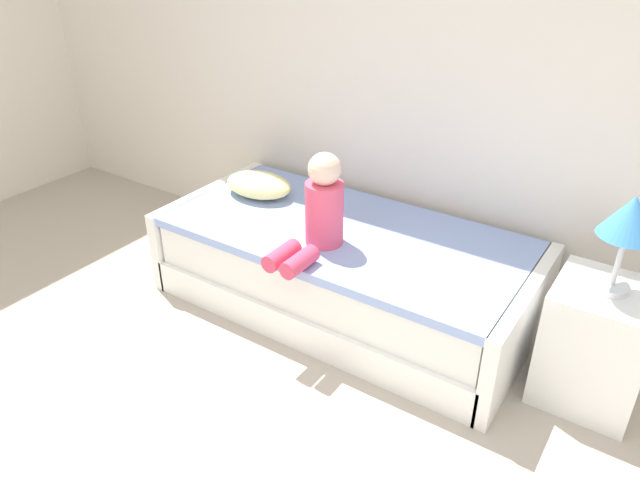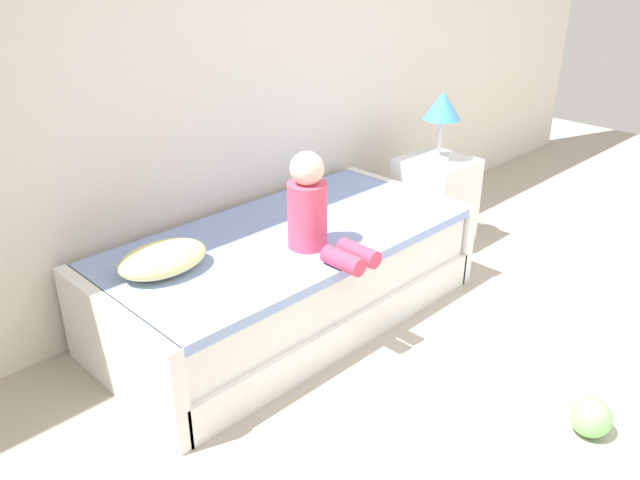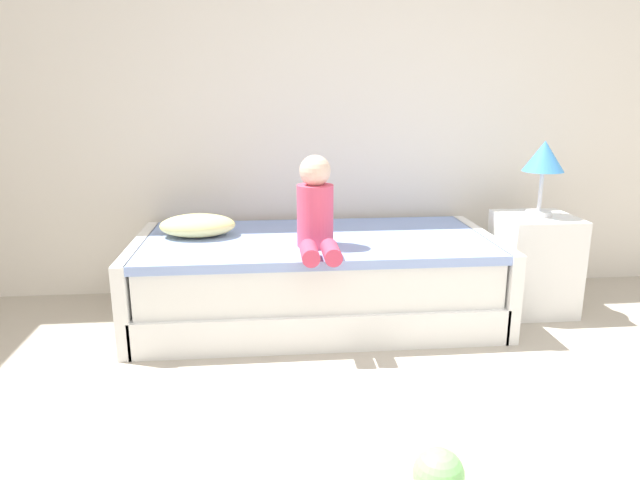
# 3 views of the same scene
# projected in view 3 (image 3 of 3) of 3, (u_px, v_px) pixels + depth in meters

# --- Properties ---
(wall_rear) EXTENTS (7.20, 0.10, 2.90)m
(wall_rear) POSITION_uv_depth(u_px,v_px,m) (384.00, 72.00, 3.72)
(wall_rear) COLOR silver
(wall_rear) RESTS_ON ground
(bed) EXTENTS (2.11, 1.00, 0.50)m
(bed) POSITION_uv_depth(u_px,v_px,m) (316.00, 279.00, 3.40)
(bed) COLOR white
(bed) RESTS_ON ground
(nightstand) EXTENTS (0.44, 0.44, 0.60)m
(nightstand) POSITION_uv_depth(u_px,v_px,m) (533.00, 263.00, 3.52)
(nightstand) COLOR white
(nightstand) RESTS_ON ground
(table_lamp) EXTENTS (0.24, 0.24, 0.45)m
(table_lamp) POSITION_uv_depth(u_px,v_px,m) (544.00, 160.00, 3.36)
(table_lamp) COLOR silver
(table_lamp) RESTS_ON nightstand
(child_figure) EXTENTS (0.20, 0.51, 0.50)m
(child_figure) POSITION_uv_depth(u_px,v_px,m) (316.00, 211.00, 3.06)
(child_figure) COLOR #E04C6B
(child_figure) RESTS_ON bed
(pillow) EXTENTS (0.44, 0.30, 0.13)m
(pillow) POSITION_uv_depth(u_px,v_px,m) (198.00, 225.00, 3.35)
(pillow) COLOR #F2E58C
(pillow) RESTS_ON bed
(toy_ball) EXTENTS (0.17, 0.17, 0.17)m
(toy_ball) POSITION_uv_depth(u_px,v_px,m) (439.00, 474.00, 1.91)
(toy_ball) COLOR #7FD872
(toy_ball) RESTS_ON ground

